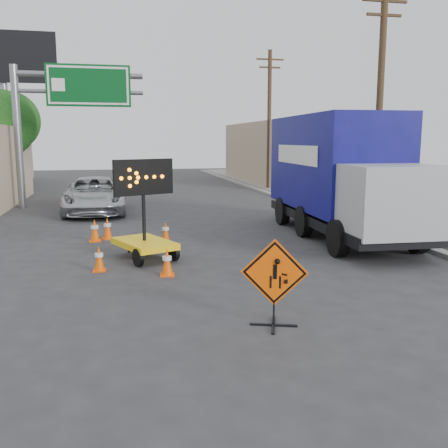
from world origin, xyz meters
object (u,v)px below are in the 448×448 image
object	(u,v)px
pickup_truck	(95,195)
box_truck	(339,182)
construction_sign	(274,281)
arrow_board	(144,237)

from	to	relation	value
pickup_truck	box_truck	xyz separation A→B (m)	(8.44, -7.56, 1.06)
construction_sign	pickup_truck	world-z (taller)	pickup_truck
construction_sign	arrow_board	bearing A→B (deg)	128.07
pickup_truck	box_truck	world-z (taller)	box_truck
pickup_truck	box_truck	distance (m)	11.38
box_truck	arrow_board	bearing A→B (deg)	-160.76
pickup_truck	arrow_board	bearing A→B (deg)	-79.98
construction_sign	pickup_truck	xyz separation A→B (m)	(-3.61, 15.24, -0.03)
construction_sign	arrow_board	world-z (taller)	arrow_board
construction_sign	arrow_board	size ratio (longest dim) A/B	0.57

